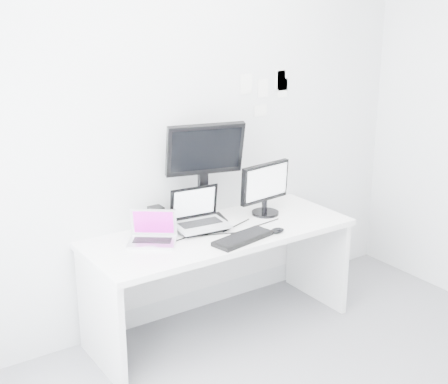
% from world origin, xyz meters
% --- Properties ---
extents(back_wall, '(3.60, 0.00, 3.60)m').
position_xyz_m(back_wall, '(0.00, 1.60, 1.35)').
color(back_wall, silver).
rests_on(back_wall, ground).
extents(desk, '(1.80, 0.70, 0.73)m').
position_xyz_m(desk, '(0.00, 1.25, 0.36)').
color(desk, white).
rests_on(desk, ground).
extents(macbook, '(0.37, 0.35, 0.22)m').
position_xyz_m(macbook, '(-0.48, 1.30, 0.84)').
color(macbook, '#AEAEB3').
rests_on(macbook, desk).
extents(speaker, '(0.11, 0.11, 0.17)m').
position_xyz_m(speaker, '(-0.35, 1.47, 0.82)').
color(speaker, black).
rests_on(speaker, desk).
extents(dell_laptop, '(0.37, 0.30, 0.28)m').
position_xyz_m(dell_laptop, '(-0.10, 1.32, 0.87)').
color(dell_laptop, '#B5B8BD').
rests_on(dell_laptop, desk).
extents(rear_monitor, '(0.55, 0.31, 0.71)m').
position_xyz_m(rear_monitor, '(0.01, 1.46, 1.09)').
color(rear_monitor, black).
rests_on(rear_monitor, desk).
extents(samsung_monitor, '(0.44, 0.24, 0.38)m').
position_xyz_m(samsung_monitor, '(0.45, 1.34, 0.92)').
color(samsung_monitor, black).
rests_on(samsung_monitor, desk).
extents(keyboard, '(0.44, 0.23, 0.03)m').
position_xyz_m(keyboard, '(0.03, 1.03, 0.74)').
color(keyboard, black).
rests_on(keyboard, desk).
extents(mouse, '(0.10, 0.07, 0.03)m').
position_xyz_m(mouse, '(0.29, 1.01, 0.75)').
color(mouse, black).
rests_on(mouse, desk).
extents(wall_note_0, '(0.10, 0.00, 0.14)m').
position_xyz_m(wall_note_0, '(0.45, 1.59, 1.62)').
color(wall_note_0, white).
rests_on(wall_note_0, back_wall).
extents(wall_note_1, '(0.09, 0.00, 0.13)m').
position_xyz_m(wall_note_1, '(0.60, 1.59, 1.58)').
color(wall_note_1, white).
rests_on(wall_note_1, back_wall).
extents(wall_note_2, '(0.10, 0.00, 0.14)m').
position_xyz_m(wall_note_2, '(0.75, 1.59, 1.63)').
color(wall_note_2, white).
rests_on(wall_note_2, back_wall).
extents(wall_note_3, '(0.11, 0.00, 0.08)m').
position_xyz_m(wall_note_3, '(0.58, 1.59, 1.42)').
color(wall_note_3, white).
rests_on(wall_note_3, back_wall).
extents(wall_note_4, '(0.10, 0.00, 0.15)m').
position_xyz_m(wall_note_4, '(0.78, 1.59, 1.62)').
color(wall_note_4, white).
rests_on(wall_note_4, back_wall).
extents(wall_note_5, '(0.09, 0.00, 0.13)m').
position_xyz_m(wall_note_5, '(0.78, 1.59, 1.57)').
color(wall_note_5, white).
rests_on(wall_note_5, back_wall).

